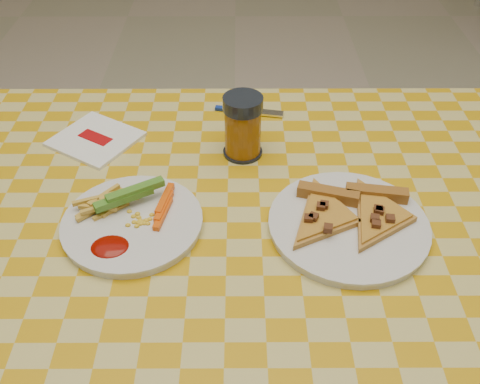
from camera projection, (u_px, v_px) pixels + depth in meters
name	position (u px, v px, depth m)	size (l,w,h in m)	color
table	(227.00, 272.00, 0.83)	(1.28, 0.88, 0.76)	silver
plate_left	(133.00, 224.00, 0.80)	(0.21, 0.21, 0.01)	silver
plate_right	(348.00, 226.00, 0.80)	(0.23, 0.23, 0.01)	silver
fries_veggies	(127.00, 210.00, 0.80)	(0.16, 0.15, 0.04)	gold
pizza_slices	(350.00, 213.00, 0.80)	(0.23, 0.21, 0.02)	gold
drink_glass	(243.00, 127.00, 0.91)	(0.07, 0.07, 0.11)	black
napkin	(96.00, 139.00, 0.97)	(0.18, 0.18, 0.01)	white
fork	(250.00, 111.00, 1.04)	(0.14, 0.04, 0.01)	navy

